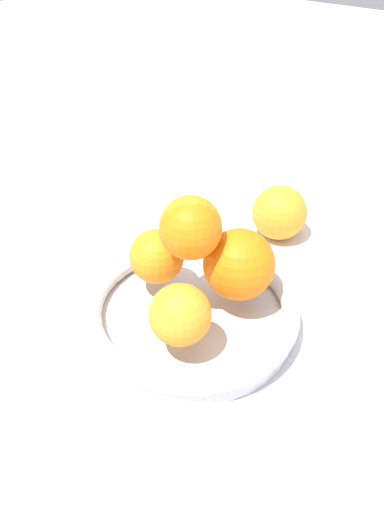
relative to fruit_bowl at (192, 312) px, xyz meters
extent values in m
plane|color=silver|center=(0.00, 0.00, -0.02)|extent=(4.00, 4.00, 0.00)
cylinder|color=silver|center=(0.00, 0.00, -0.01)|extent=(0.24, 0.24, 0.02)
torus|color=silver|center=(0.00, 0.00, 0.01)|extent=(0.25, 0.25, 0.02)
sphere|color=orange|center=(-0.06, -0.03, 0.05)|extent=(0.07, 0.07, 0.07)
sphere|color=orange|center=(0.04, -0.03, 0.06)|extent=(0.08, 0.08, 0.08)
sphere|color=orange|center=(0.01, 0.06, 0.05)|extent=(0.07, 0.07, 0.07)
sphere|color=orange|center=(0.01, 0.01, 0.11)|extent=(0.07, 0.07, 0.07)
sphere|color=orange|center=(0.01, 0.01, 0.11)|extent=(0.07, 0.07, 0.07)
sphere|color=orange|center=(0.23, 0.02, 0.02)|extent=(0.08, 0.08, 0.08)
camera|label=1|loc=(-0.35, -0.27, 0.41)|focal=35.00mm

